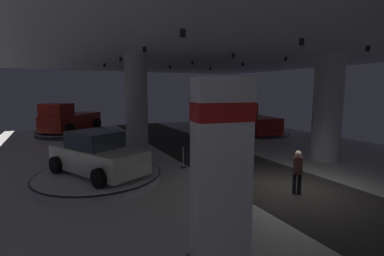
% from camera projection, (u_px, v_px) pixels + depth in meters
% --- Properties ---
extents(ground, '(24.00, 44.00, 0.06)m').
position_uv_depth(ground, '(292.00, 190.00, 10.56)').
color(ground, silver).
extents(ceiling_with_spotlights, '(24.00, 44.00, 0.39)m').
position_uv_depth(ceiling_with_spotlights, '(300.00, 37.00, 9.79)').
color(ceiling_with_spotlights, silver).
extents(column_left, '(1.16, 1.16, 5.50)m').
position_uv_depth(column_left, '(137.00, 107.00, 15.03)').
color(column_left, '#ADADB2').
rests_on(column_left, ground).
extents(column_right, '(1.45, 1.45, 5.50)m').
position_uv_depth(column_right, '(328.00, 108.00, 14.63)').
color(column_right, silver).
rests_on(column_right, ground).
extents(brand_sign_pylon, '(1.34, 0.81, 3.96)m').
position_uv_depth(brand_sign_pylon, '(221.00, 176.00, 5.48)').
color(brand_sign_pylon, slate).
rests_on(brand_sign_pylon, ground).
extents(display_platform_deep_left, '(5.68, 5.68, 0.35)m').
position_uv_depth(display_platform_deep_left, '(72.00, 132.00, 23.09)').
color(display_platform_deep_left, '#333338').
rests_on(display_platform_deep_left, ground).
extents(pickup_truck_deep_left, '(4.97, 5.44, 2.30)m').
position_uv_depth(pickup_truck_deep_left, '(69.00, 120.00, 22.63)').
color(pickup_truck_deep_left, maroon).
rests_on(pickup_truck_deep_left, display_platform_deep_left).
extents(display_platform_mid_left, '(4.97, 4.97, 0.35)m').
position_uv_depth(display_platform_mid_left, '(99.00, 177.00, 11.36)').
color(display_platform_mid_left, silver).
rests_on(display_platform_mid_left, ground).
extents(display_car_mid_left, '(3.60, 4.56, 1.71)m').
position_uv_depth(display_car_mid_left, '(97.00, 155.00, 11.25)').
color(display_car_mid_left, silver).
rests_on(display_car_mid_left, display_platform_mid_left).
extents(display_platform_far_right, '(5.68, 5.68, 0.24)m').
position_uv_depth(display_platform_far_right, '(253.00, 134.00, 22.70)').
color(display_platform_far_right, '#B7B7BC').
rests_on(display_platform_far_right, ground).
extents(pickup_truck_far_right, '(3.31, 5.56, 2.30)m').
position_uv_depth(pickup_truck_far_right, '(251.00, 121.00, 22.86)').
color(pickup_truck_far_right, maroon).
rests_on(pickup_truck_far_right, display_platform_far_right).
extents(display_platform_deep_right, '(4.63, 4.63, 0.24)m').
position_uv_depth(display_platform_deep_right, '(212.00, 124.00, 28.82)').
color(display_platform_deep_right, '#333338').
rests_on(display_platform_deep_right, ground).
extents(display_car_deep_right, '(3.29, 4.56, 1.71)m').
position_uv_depth(display_car_deep_right, '(212.00, 116.00, 28.68)').
color(display_car_deep_right, red).
rests_on(display_car_deep_right, display_platform_deep_right).
extents(visitor_walking_near, '(0.32, 0.32, 1.59)m').
position_uv_depth(visitor_walking_near, '(298.00, 170.00, 9.94)').
color(visitor_walking_near, black).
rests_on(visitor_walking_near, ground).
extents(stanchion_a, '(0.28, 0.28, 1.01)m').
position_uv_depth(stanchion_a, '(183.00, 160.00, 13.37)').
color(stanchion_a, '#333338').
rests_on(stanchion_a, ground).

